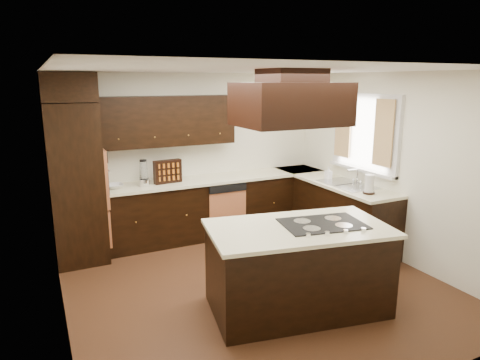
{
  "coord_description": "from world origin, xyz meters",
  "views": [
    {
      "loc": [
        -2.21,
        -4.17,
        2.39
      ],
      "look_at": [
        0.1,
        0.6,
        1.15
      ],
      "focal_mm": 32.0,
      "sensor_mm": 36.0,
      "label": 1
    }
  ],
  "objects_px": {
    "oven_column": "(76,184)",
    "island": "(297,270)",
    "range_hood": "(291,104)",
    "spice_rack": "(168,172)"
  },
  "relations": [
    {
      "from": "oven_column",
      "to": "range_hood",
      "type": "xyz_separation_m",
      "value": [
        1.88,
        -2.25,
        1.1
      ]
    },
    {
      "from": "range_hood",
      "to": "spice_rack",
      "type": "distance_m",
      "value": 2.63
    },
    {
      "from": "oven_column",
      "to": "island",
      "type": "relative_size",
      "value": 1.19
    },
    {
      "from": "island",
      "to": "range_hood",
      "type": "height_order",
      "value": "range_hood"
    },
    {
      "from": "island",
      "to": "range_hood",
      "type": "xyz_separation_m",
      "value": [
        -0.05,
        0.13,
        1.72
      ]
    },
    {
      "from": "spice_rack",
      "to": "oven_column",
      "type": "bearing_deg",
      "value": 176.64
    },
    {
      "from": "island",
      "to": "range_hood",
      "type": "bearing_deg",
      "value": 123.67
    },
    {
      "from": "oven_column",
      "to": "range_hood",
      "type": "distance_m",
      "value": 3.13
    },
    {
      "from": "oven_column",
      "to": "island",
      "type": "distance_m",
      "value": 3.13
    },
    {
      "from": "oven_column",
      "to": "range_hood",
      "type": "height_order",
      "value": "range_hood"
    }
  ]
}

